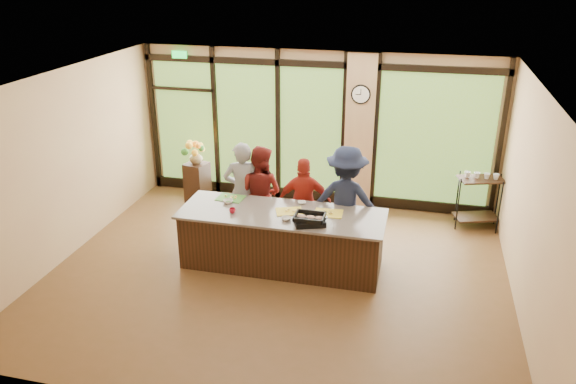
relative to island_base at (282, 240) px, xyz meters
The scene contains 25 objects.
floor 0.53m from the island_base, 90.00° to the right, with size 7.00×7.00×0.00m, color brown.
ceiling 2.58m from the island_base, 90.00° to the right, with size 7.00×7.00×0.00m, color white.
back_wall 2.90m from the island_base, 90.00° to the left, with size 7.00×7.00×0.00m, color tan.
left_wall 3.67m from the island_base, behind, with size 6.00×6.00×0.00m, color tan.
right_wall 3.67m from the island_base, ahead, with size 6.00×6.00×0.00m, color tan.
window_wall 2.83m from the island_base, 86.48° to the left, with size 6.90×0.12×3.00m.
island_base is the anchor object (origin of this frame).
countertop 0.46m from the island_base, ahead, with size 3.20×1.10×0.04m, color slate.
wall_clock 3.25m from the island_base, 71.68° to the left, with size 0.36×0.04×0.36m.
cook_left 1.23m from the island_base, 139.87° to the left, with size 0.64×0.42×1.77m, color gray.
cook_midleft 1.12m from the island_base, 124.86° to the left, with size 0.82×0.64×1.69m, color maroon.
cook_midright 0.86m from the island_base, 75.95° to the left, with size 0.91×0.38×1.56m, color #A02518.
cook_right 1.23m from the island_base, 37.45° to the left, with size 1.19×0.68×1.84m, color #171D34.
roasting_pan 0.77m from the island_base, 29.71° to the right, with size 0.44×0.35×0.08m, color black.
mixing_bowl 0.81m from the island_base, 18.38° to the right, with size 0.30×0.30×0.07m, color silver.
cutting_board_left 1.13m from the island_base, 160.18° to the left, with size 0.43×0.32×0.01m, color #4B9235.
cutting_board_center 0.50m from the island_base, 31.46° to the left, with size 0.41×0.30×0.01m, color yellow.
cutting_board_right 0.87m from the island_base, 11.21° to the left, with size 0.43×0.32×0.01m, color yellow.
prep_bowl_near 1.07m from the island_base, behind, with size 0.17×0.17×0.05m, color silver.
prep_bowl_mid 0.57m from the island_base, 61.68° to the right, with size 0.15×0.15×0.05m, color silver.
prep_bowl_far 0.68m from the island_base, 61.84° to the left, with size 0.13×0.13×0.03m, color silver.
red_ramekin 0.92m from the island_base, 165.65° to the right, with size 0.10×0.10×0.08m, color #A21023.
flower_stand 3.07m from the island_base, 137.67° to the left, with size 0.41×0.41×0.81m, color black.
flower_vase 3.12m from the island_base, 137.67° to the left, with size 0.26×0.26×0.27m, color olive.
bar_cart 3.79m from the island_base, 35.09° to the left, with size 0.87×0.66×1.05m.
Camera 1 is at (1.95, -7.33, 4.57)m, focal length 35.00 mm.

